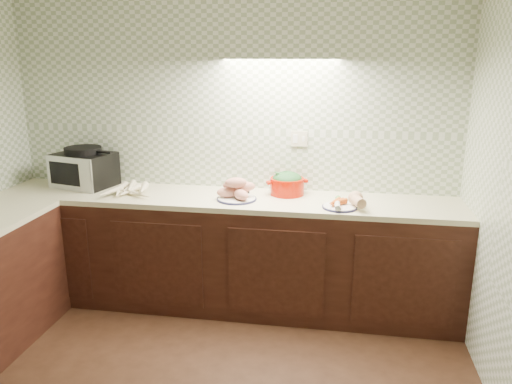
% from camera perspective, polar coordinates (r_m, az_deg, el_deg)
% --- Properties ---
extents(room, '(3.60, 3.60, 2.60)m').
position_cam_1_polar(room, '(2.30, -12.62, 6.72)').
color(room, black).
rests_on(room, ground).
extents(counter, '(3.60, 3.60, 0.90)m').
position_cam_1_polar(counter, '(3.53, -17.78, -10.72)').
color(counter, black).
rests_on(counter, ground).
extents(toaster_oven, '(0.53, 0.45, 0.33)m').
position_cam_1_polar(toaster_oven, '(4.37, -19.05, 2.61)').
color(toaster_oven, black).
rests_on(toaster_oven, counter).
extents(parsnip_pile, '(0.37, 0.35, 0.08)m').
position_cam_1_polar(parsnip_pile, '(4.04, -14.28, 0.24)').
color(parsnip_pile, beige).
rests_on(parsnip_pile, counter).
extents(sweet_potato_plate, '(0.31, 0.30, 0.17)m').
position_cam_1_polar(sweet_potato_plate, '(3.76, -2.20, 0.07)').
color(sweet_potato_plate, '#16163B').
rests_on(sweet_potato_plate, counter).
extents(onion_bowl, '(0.13, 0.13, 0.10)m').
position_cam_1_polar(onion_bowl, '(3.94, -1.72, 0.38)').
color(onion_bowl, black).
rests_on(onion_bowl, counter).
extents(dutch_oven, '(0.34, 0.34, 0.18)m').
position_cam_1_polar(dutch_oven, '(3.90, 3.58, 0.99)').
color(dutch_oven, '#AA1100').
rests_on(dutch_oven, counter).
extents(veg_plate, '(0.31, 0.30, 0.12)m').
position_cam_1_polar(veg_plate, '(3.63, 10.33, -1.10)').
color(veg_plate, '#16163B').
rests_on(veg_plate, counter).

